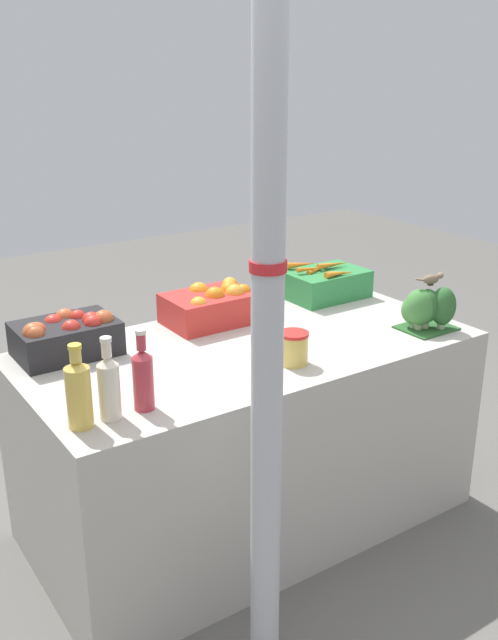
{
  "coord_description": "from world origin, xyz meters",
  "views": [
    {
      "loc": [
        -1.46,
        -2.16,
        1.84
      ],
      "look_at": [
        0.0,
        0.0,
        0.9
      ],
      "focal_mm": 40.0,
      "sensor_mm": 36.0,
      "label": 1
    }
  ],
  "objects_px": {
    "support_pole": "(268,304)",
    "juice_bottle_cloudy": "(109,385)",
    "carrot_crate": "(325,283)",
    "apple_crate": "(65,335)",
    "orange_crate": "(213,305)",
    "sparrow_bird": "(432,279)",
    "juice_bottle_ruby": "(143,377)",
    "pickle_jar": "(294,348)",
    "broccoli_pile": "(426,308)",
    "juice_bottle_golden": "(79,392)"
  },
  "relations": [
    {
      "from": "apple_crate",
      "to": "broccoli_pile",
      "type": "bearing_deg",
      "value": -23.23
    },
    {
      "from": "juice_bottle_golden",
      "to": "orange_crate",
      "type": "bearing_deg",
      "value": 35.07
    },
    {
      "from": "orange_crate",
      "to": "juice_bottle_cloudy",
      "type": "bearing_deg",
      "value": -141.45
    },
    {
      "from": "apple_crate",
      "to": "pickle_jar",
      "type": "relative_size",
      "value": 3.02
    },
    {
      "from": "juice_bottle_ruby",
      "to": "sparrow_bird",
      "type": "relative_size",
      "value": 2.02
    },
    {
      "from": "apple_crate",
      "to": "juice_bottle_cloudy",
      "type": "relative_size",
      "value": 1.38
    },
    {
      "from": "broccoli_pile",
      "to": "pickle_jar",
      "type": "relative_size",
      "value": 1.79
    },
    {
      "from": "support_pole",
      "to": "apple_crate",
      "type": "height_order",
      "value": "support_pole"
    },
    {
      "from": "carrot_crate",
      "to": "apple_crate",
      "type": "bearing_deg",
      "value": -179.79
    },
    {
      "from": "apple_crate",
      "to": "carrot_crate",
      "type": "distance_m",
      "value": 1.27
    },
    {
      "from": "pickle_jar",
      "to": "sparrow_bird",
      "type": "bearing_deg",
      "value": -1.01
    },
    {
      "from": "orange_crate",
      "to": "sparrow_bird",
      "type": "xyz_separation_m",
      "value": [
        0.7,
        -0.56,
        0.14
      ]
    },
    {
      "from": "support_pole",
      "to": "carrot_crate",
      "type": "distance_m",
      "value": 1.51
    },
    {
      "from": "support_pole",
      "to": "juice_bottle_cloudy",
      "type": "relative_size",
      "value": 9.26
    },
    {
      "from": "orange_crate",
      "to": "pickle_jar",
      "type": "distance_m",
      "value": 0.55
    },
    {
      "from": "juice_bottle_golden",
      "to": "juice_bottle_cloudy",
      "type": "distance_m",
      "value": 0.1
    },
    {
      "from": "apple_crate",
      "to": "sparrow_bird",
      "type": "xyz_separation_m",
      "value": [
        1.35,
        -0.56,
        0.13
      ]
    },
    {
      "from": "sparrow_bird",
      "to": "carrot_crate",
      "type": "bearing_deg",
      "value": 114.69
    },
    {
      "from": "broccoli_pile",
      "to": "pickle_jar",
      "type": "distance_m",
      "value": 0.67
    },
    {
      "from": "support_pole",
      "to": "carrot_crate",
      "type": "relative_size",
      "value": 6.73
    },
    {
      "from": "orange_crate",
      "to": "juice_bottle_cloudy",
      "type": "relative_size",
      "value": 1.38
    },
    {
      "from": "apple_crate",
      "to": "carrot_crate",
      "type": "relative_size",
      "value": 1.0
    },
    {
      "from": "carrot_crate",
      "to": "pickle_jar",
      "type": "distance_m",
      "value": 0.82
    },
    {
      "from": "apple_crate",
      "to": "pickle_jar",
      "type": "bearing_deg",
      "value": -39.64
    },
    {
      "from": "pickle_jar",
      "to": "carrot_crate",
      "type": "bearing_deg",
      "value": 42.19
    },
    {
      "from": "juice_bottle_golden",
      "to": "juice_bottle_ruby",
      "type": "bearing_deg",
      "value": 0.0
    },
    {
      "from": "support_pole",
      "to": "juice_bottle_cloudy",
      "type": "distance_m",
      "value": 0.62
    },
    {
      "from": "broccoli_pile",
      "to": "juice_bottle_cloudy",
      "type": "distance_m",
      "value": 1.39
    },
    {
      "from": "juice_bottle_golden",
      "to": "sparrow_bird",
      "type": "distance_m",
      "value": 1.52
    },
    {
      "from": "juice_bottle_cloudy",
      "to": "juice_bottle_ruby",
      "type": "xyz_separation_m",
      "value": [
        0.11,
        -0.0,
        -0.0
      ]
    },
    {
      "from": "orange_crate",
      "to": "carrot_crate",
      "type": "xyz_separation_m",
      "value": [
        0.62,
        -0.0,
        -0.01
      ]
    },
    {
      "from": "orange_crate",
      "to": "broccoli_pile",
      "type": "distance_m",
      "value": 0.88
    },
    {
      "from": "support_pole",
      "to": "carrot_crate",
      "type": "height_order",
      "value": "support_pole"
    },
    {
      "from": "juice_bottle_golden",
      "to": "juice_bottle_ruby",
      "type": "distance_m",
      "value": 0.21
    },
    {
      "from": "broccoli_pile",
      "to": "carrot_crate",
      "type": "bearing_deg",
      "value": 95.68
    },
    {
      "from": "sparrow_bird",
      "to": "apple_crate",
      "type": "bearing_deg",
      "value": 173.42
    },
    {
      "from": "support_pole",
      "to": "pickle_jar",
      "type": "relative_size",
      "value": 20.28
    },
    {
      "from": "broccoli_pile",
      "to": "juice_bottle_golden",
      "type": "height_order",
      "value": "juice_bottle_golden"
    },
    {
      "from": "carrot_crate",
      "to": "juice_bottle_cloudy",
      "type": "bearing_deg",
      "value": -156.78
    },
    {
      "from": "support_pole",
      "to": "juice_bottle_cloudy",
      "type": "bearing_deg",
      "value": 122.75
    },
    {
      "from": "carrot_crate",
      "to": "sparrow_bird",
      "type": "xyz_separation_m",
      "value": [
        0.09,
        -0.56,
        0.14
      ]
    },
    {
      "from": "apple_crate",
      "to": "broccoli_pile",
      "type": "xyz_separation_m",
      "value": [
        1.32,
        -0.57,
        0.02
      ]
    },
    {
      "from": "orange_crate",
      "to": "carrot_crate",
      "type": "relative_size",
      "value": 1.0
    },
    {
      "from": "juice_bottle_ruby",
      "to": "pickle_jar",
      "type": "distance_m",
      "value": 0.62
    },
    {
      "from": "orange_crate",
      "to": "sparrow_bird",
      "type": "bearing_deg",
      "value": -38.66
    },
    {
      "from": "apple_crate",
      "to": "orange_crate",
      "type": "distance_m",
      "value": 0.65
    },
    {
      "from": "support_pole",
      "to": "pickle_jar",
      "type": "distance_m",
      "value": 0.75
    },
    {
      "from": "broccoli_pile",
      "to": "juice_bottle_golden",
      "type": "xyz_separation_m",
      "value": [
        -1.49,
        -0.0,
        0.02
      ]
    },
    {
      "from": "orange_crate",
      "to": "apple_crate",
      "type": "bearing_deg",
      "value": -179.56
    },
    {
      "from": "orange_crate",
      "to": "pickle_jar",
      "type": "xyz_separation_m",
      "value": [
        0.01,
        -0.55,
        -0.02
      ]
    }
  ]
}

